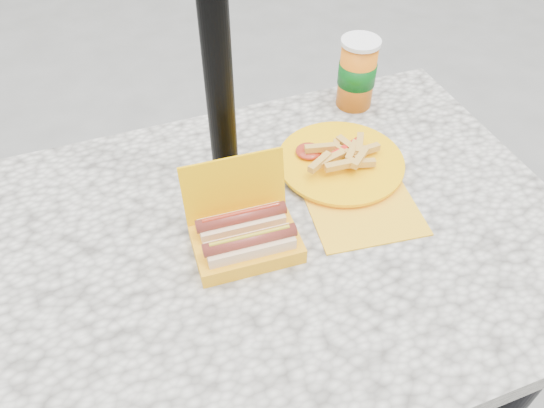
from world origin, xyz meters
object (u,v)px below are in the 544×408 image
object	(u,v)px
hotdog_box	(245,235)
umbrella_pole	(214,19)
soda_cup	(357,73)
fries_plate	(342,165)

from	to	relation	value
hotdog_box	umbrella_pole	bearing A→B (deg)	86.97
hotdog_box	soda_cup	world-z (taller)	soda_cup
umbrella_pole	hotdog_box	world-z (taller)	umbrella_pole
umbrella_pole	hotdog_box	xyz separation A→B (m)	(-0.02, -0.17, -0.32)
hotdog_box	soda_cup	xyz separation A→B (m)	(0.38, 0.33, 0.05)
umbrella_pole	hotdog_box	distance (m)	0.36
fries_plate	soda_cup	size ratio (longest dim) A/B	2.20
umbrella_pole	soda_cup	size ratio (longest dim) A/B	13.35
umbrella_pole	fries_plate	distance (m)	0.41
hotdog_box	fries_plate	xyz separation A→B (m)	(0.25, 0.13, -0.02)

